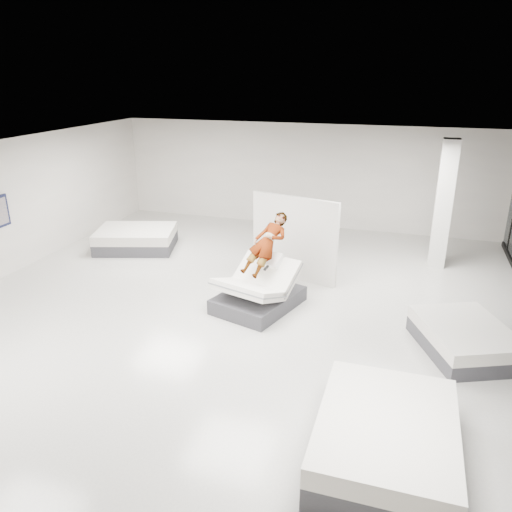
{
  "coord_description": "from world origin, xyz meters",
  "views": [
    {
      "loc": [
        3.16,
        -8.25,
        4.7
      ],
      "look_at": [
        0.2,
        1.21,
        1.0
      ],
      "focal_mm": 35.0,
      "sensor_mm": 36.0,
      "label": 1
    }
  ],
  "objects_px": {
    "column": "(443,205)",
    "flat_bed_left_far": "(136,239)",
    "hero_bed": "(258,292)",
    "person": "(267,253)",
    "flat_bed_right_far": "(465,339)",
    "remote": "(266,268)",
    "flat_bed_right_near": "(386,439)",
    "divider_panel": "(294,238)"
  },
  "relations": [
    {
      "from": "flat_bed_left_far",
      "to": "column",
      "type": "xyz_separation_m",
      "value": [
        7.99,
        1.15,
        1.31
      ]
    },
    {
      "from": "divider_panel",
      "to": "flat_bed_right_near",
      "type": "relative_size",
      "value": 0.97
    },
    {
      "from": "remote",
      "to": "divider_panel",
      "type": "xyz_separation_m",
      "value": [
        0.13,
        1.87,
        0.05
      ]
    },
    {
      "from": "flat_bed_left_far",
      "to": "person",
      "type": "bearing_deg",
      "value": -26.6
    },
    {
      "from": "person",
      "to": "flat_bed_right_far",
      "type": "bearing_deg",
      "value": 4.31
    },
    {
      "from": "flat_bed_right_near",
      "to": "person",
      "type": "bearing_deg",
      "value": 124.34
    },
    {
      "from": "divider_panel",
      "to": "flat_bed_right_near",
      "type": "xyz_separation_m",
      "value": [
        2.51,
        -5.49,
        -0.69
      ]
    },
    {
      "from": "flat_bed_right_far",
      "to": "flat_bed_left_far",
      "type": "distance_m",
      "value": 8.92
    },
    {
      "from": "divider_panel",
      "to": "flat_bed_right_far",
      "type": "height_order",
      "value": "divider_panel"
    },
    {
      "from": "hero_bed",
      "to": "flat_bed_left_far",
      "type": "relative_size",
      "value": 0.86
    },
    {
      "from": "person",
      "to": "flat_bed_right_far",
      "type": "distance_m",
      "value": 4.11
    },
    {
      "from": "flat_bed_right_far",
      "to": "flat_bed_left_far",
      "type": "bearing_deg",
      "value": 159.54
    },
    {
      "from": "person",
      "to": "flat_bed_right_near",
      "type": "height_order",
      "value": "person"
    },
    {
      "from": "flat_bed_left_far",
      "to": "divider_panel",
      "type": "bearing_deg",
      "value": -9.2
    },
    {
      "from": "flat_bed_left_far",
      "to": "column",
      "type": "height_order",
      "value": "column"
    },
    {
      "from": "divider_panel",
      "to": "flat_bed_left_far",
      "type": "relative_size",
      "value": 0.9
    },
    {
      "from": "hero_bed",
      "to": "remote",
      "type": "height_order",
      "value": "hero_bed"
    },
    {
      "from": "flat_bed_right_near",
      "to": "flat_bed_left_far",
      "type": "xyz_separation_m",
      "value": [
        -7.19,
        6.25,
        -0.03
      ]
    },
    {
      "from": "hero_bed",
      "to": "flat_bed_left_far",
      "type": "bearing_deg",
      "value": 149.9
    },
    {
      "from": "person",
      "to": "flat_bed_right_far",
      "type": "height_order",
      "value": "person"
    },
    {
      "from": "remote",
      "to": "column",
      "type": "height_order",
      "value": "column"
    },
    {
      "from": "hero_bed",
      "to": "flat_bed_right_far",
      "type": "distance_m",
      "value": 4.05
    },
    {
      "from": "column",
      "to": "flat_bed_left_far",
      "type": "bearing_deg",
      "value": -171.82
    },
    {
      "from": "flat_bed_right_far",
      "to": "flat_bed_left_far",
      "type": "height_order",
      "value": "flat_bed_left_far"
    },
    {
      "from": "flat_bed_left_far",
      "to": "column",
      "type": "relative_size",
      "value": 0.76
    },
    {
      "from": "divider_panel",
      "to": "flat_bed_right_near",
      "type": "height_order",
      "value": "divider_panel"
    },
    {
      "from": "hero_bed",
      "to": "person",
      "type": "bearing_deg",
      "value": 72.84
    },
    {
      "from": "remote",
      "to": "hero_bed",
      "type": "bearing_deg",
      "value": 170.09
    },
    {
      "from": "flat_bed_right_near",
      "to": "divider_panel",
      "type": "bearing_deg",
      "value": 114.56
    },
    {
      "from": "flat_bed_right_far",
      "to": "column",
      "type": "distance_m",
      "value": 4.49
    },
    {
      "from": "person",
      "to": "flat_bed_left_far",
      "type": "xyz_separation_m",
      "value": [
        -4.44,
        2.22,
        -0.84
      ]
    },
    {
      "from": "hero_bed",
      "to": "flat_bed_right_far",
      "type": "relative_size",
      "value": 0.94
    },
    {
      "from": "hero_bed",
      "to": "flat_bed_left_far",
      "type": "distance_m",
      "value": 5.03
    },
    {
      "from": "divider_panel",
      "to": "column",
      "type": "xyz_separation_m",
      "value": [
        3.3,
        1.91,
        0.6
      ]
    },
    {
      "from": "column",
      "to": "person",
      "type": "bearing_deg",
      "value": -136.41
    },
    {
      "from": "remote",
      "to": "flat_bed_right_near",
      "type": "distance_m",
      "value": 4.53
    },
    {
      "from": "flat_bed_right_far",
      "to": "flat_bed_left_far",
      "type": "xyz_separation_m",
      "value": [
        -8.36,
        3.12,
        0.03
      ]
    },
    {
      "from": "flat_bed_left_far",
      "to": "column",
      "type": "bearing_deg",
      "value": 8.18
    },
    {
      "from": "remote",
      "to": "flat_bed_right_far",
      "type": "relative_size",
      "value": 0.06
    },
    {
      "from": "divider_panel",
      "to": "column",
      "type": "bearing_deg",
      "value": 45.09
    },
    {
      "from": "divider_panel",
      "to": "column",
      "type": "relative_size",
      "value": 0.69
    },
    {
      "from": "divider_panel",
      "to": "column",
      "type": "height_order",
      "value": "column"
    }
  ]
}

